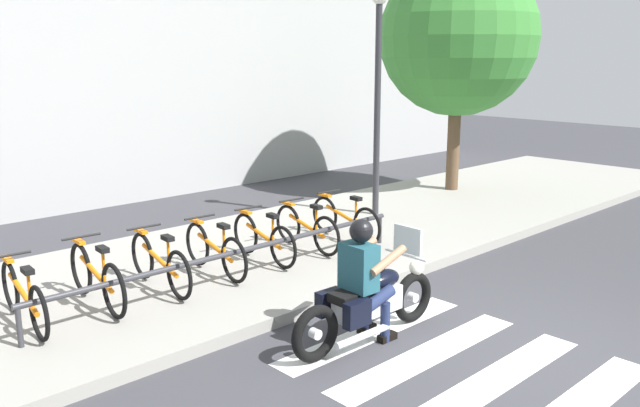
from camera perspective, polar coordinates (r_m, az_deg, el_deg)
name	(u,v)px	position (r m, az deg, el deg)	size (l,w,h in m)	color
ground_plane	(533,356)	(7.51, 18.11, -12.58)	(48.00, 48.00, 0.00)	#38383D
sidewalk	(262,255)	(10.31, -5.09, -4.52)	(24.00, 4.40, 0.15)	gray
crosswalk_stripe_2	(493,381)	(6.89, 14.89, -14.72)	(2.80, 0.40, 0.01)	white
crosswalk_stripe_3	(428,354)	(7.29, 9.42, -12.86)	(2.80, 0.40, 0.01)	white
crosswalk_stripe_4	(373,332)	(7.75, 4.63, -11.11)	(2.80, 0.40, 0.01)	white
motorcycle	(369,302)	(7.38, 4.26, -8.57)	(2.19, 0.62, 1.21)	black
rider	(364,272)	(7.20, 3.86, -6.01)	(0.63, 0.54, 1.43)	#1E4C59
bicycle_0	(24,296)	(8.13, -24.47, -7.40)	(0.48, 1.71, 0.75)	black
bicycle_1	(96,277)	(8.40, -18.94, -6.10)	(0.48, 1.72, 0.80)	black
bicycle_2	(160,263)	(8.77, -13.82, -5.06)	(0.48, 1.70, 0.77)	black
bicycle_3	(215,250)	(9.20, -9.17, -4.01)	(0.48, 1.63, 0.77)	black
bicycle_4	(263,238)	(9.69, -4.97, -3.04)	(0.48, 1.60, 0.76)	black
bicycle_5	(306,228)	(10.23, -1.19, -2.15)	(0.48, 1.59, 0.76)	black
bicycle_6	(345,219)	(10.80, 2.19, -1.33)	(0.48, 1.68, 0.76)	black
bike_rack	(239,253)	(8.74, -7.13, -4.32)	(5.76, 0.07, 0.49)	#333338
street_lamp	(378,85)	(12.28, 5.07, 10.30)	(0.28, 0.28, 4.30)	#2D2D33
tree_near_rack	(458,37)	(14.92, 11.98, 14.03)	(3.44, 3.44, 5.25)	brown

